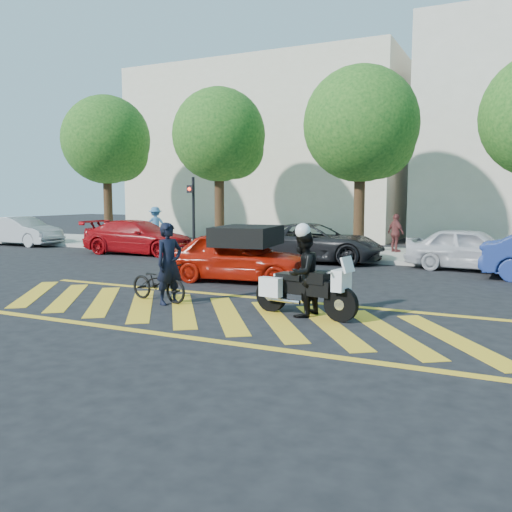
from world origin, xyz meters
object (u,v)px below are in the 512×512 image
at_px(parked_far_left, 22,231).
at_px(parked_mid_left, 314,243).
at_px(officer_bike, 169,264).
at_px(officer_moto, 302,274).
at_px(red_convertible, 237,256).
at_px(parked_mid_right, 471,249).
at_px(bicycle, 159,283).
at_px(police_motorcycle, 303,289).
at_px(parked_left, 139,237).

height_order(parked_far_left, parked_mid_left, parked_mid_left).
bearing_deg(officer_bike, officer_moto, -67.47).
distance_m(red_convertible, parked_mid_right, 7.86).
bearing_deg(parked_mid_left, parked_far_left, 85.27).
distance_m(parked_mid_left, parked_mid_right, 5.40).
bearing_deg(parked_far_left, bicycle, -120.48).
relative_size(police_motorcycle, parked_mid_right, 0.56).
height_order(police_motorcycle, red_convertible, red_convertible).
height_order(officer_bike, parked_far_left, officer_bike).
height_order(parked_far_left, parked_left, parked_left).
height_order(bicycle, parked_left, parked_left).
height_order(police_motorcycle, parked_mid_left, parked_mid_left).
distance_m(parked_left, parked_mid_right, 12.91).
bearing_deg(officer_moto, parked_mid_left, -151.84).
height_order(officer_bike, parked_mid_right, officer_bike).
distance_m(bicycle, red_convertible, 3.41).
distance_m(officer_moto, parked_mid_right, 9.04).
height_order(parked_far_left, parked_mid_right, parked_mid_right).
bearing_deg(parked_far_left, officer_bike, -120.21).
bearing_deg(police_motorcycle, parked_left, 152.35).
distance_m(officer_bike, red_convertible, 3.55).
bearing_deg(parked_far_left, police_motorcycle, -115.19).
height_order(red_convertible, parked_left, red_convertible).
xyz_separation_m(police_motorcycle, parked_far_left, (-17.95, 8.66, 0.14)).
xyz_separation_m(red_convertible, parked_far_left, (-14.66, 5.27, -0.02)).
xyz_separation_m(officer_moto, red_convertible, (-3.27, 3.40, -0.16)).
height_order(officer_bike, parked_mid_left, officer_bike).
relative_size(officer_bike, parked_far_left, 0.43).
xyz_separation_m(parked_left, parked_mid_right, (12.89, 0.67, -0.01)).
xyz_separation_m(parked_far_left, parked_left, (7.61, -0.67, 0.01)).
bearing_deg(parked_left, parked_mid_right, -90.45).
xyz_separation_m(officer_moto, parked_mid_right, (2.57, 8.67, -0.17)).
height_order(officer_moto, parked_mid_left, officer_moto).
bearing_deg(parked_left, officer_bike, -141.97).
bearing_deg(officer_moto, police_motorcycle, 122.07).
distance_m(red_convertible, parked_mid_left, 5.28).
bearing_deg(parked_mid_left, parked_left, 90.35).
bearing_deg(parked_mid_left, bicycle, 170.51).
xyz_separation_m(red_convertible, parked_mid_right, (5.84, 5.27, -0.01)).
xyz_separation_m(police_motorcycle, red_convertible, (-3.29, 3.39, 0.16)).
relative_size(police_motorcycle, parked_far_left, 0.55).
distance_m(police_motorcycle, red_convertible, 4.73).
xyz_separation_m(officer_bike, police_motorcycle, (3.16, 0.15, -0.36)).
bearing_deg(parked_mid_right, officer_moto, 169.62).
xyz_separation_m(police_motorcycle, parked_mid_right, (2.55, 8.66, 0.14)).
relative_size(bicycle, parked_mid_left, 0.33).
relative_size(bicycle, officer_moto, 0.96).
relative_size(officer_bike, police_motorcycle, 0.80).
bearing_deg(officer_moto, red_convertible, -126.04).
bearing_deg(parked_mid_right, parked_left, 99.07).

